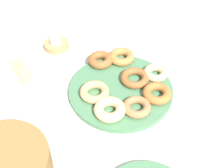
{
  "coord_description": "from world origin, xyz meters",
  "views": [
    {
      "loc": [
        -0.61,
        0.29,
        0.69
      ],
      "look_at": [
        0.0,
        0.03,
        0.05
      ],
      "focal_mm": 49.11,
      "sensor_mm": 36.0,
      "label": 1
    }
  ],
  "objects_px": {
    "donut_3": "(101,60)",
    "donut_4": "(110,109)",
    "donut_1": "(135,78)",
    "candle_holder": "(56,45)",
    "fruit_bowl": "(26,79)",
    "tealight": "(56,41)",
    "melon_chunk_right": "(17,65)",
    "basket": "(4,167)",
    "donut_2": "(95,92)",
    "donut_5": "(156,73)",
    "donut_0": "(157,93)",
    "donut_plate": "(121,90)",
    "melon_chunk_left": "(26,77)",
    "donut_6": "(122,57)",
    "donut_7": "(137,107)"
  },
  "relations": [
    {
      "from": "tealight",
      "to": "melon_chunk_left",
      "type": "relative_size",
      "value": 1.14
    },
    {
      "from": "donut_2",
      "to": "melon_chunk_right",
      "type": "distance_m",
      "value": 0.26
    },
    {
      "from": "donut_0",
      "to": "donut_5",
      "type": "height_order",
      "value": "donut_0"
    },
    {
      "from": "donut_4",
      "to": "melon_chunk_right",
      "type": "height_order",
      "value": "melon_chunk_right"
    },
    {
      "from": "donut_6",
      "to": "donut_7",
      "type": "height_order",
      "value": "donut_6"
    },
    {
      "from": "donut_2",
      "to": "tealight",
      "type": "xyz_separation_m",
      "value": [
        0.3,
        0.04,
        -0.0
      ]
    },
    {
      "from": "donut_0",
      "to": "melon_chunk_left",
      "type": "distance_m",
      "value": 0.4
    },
    {
      "from": "donut_2",
      "to": "donut_7",
      "type": "distance_m",
      "value": 0.14
    },
    {
      "from": "donut_3",
      "to": "melon_chunk_right",
      "type": "height_order",
      "value": "melon_chunk_right"
    },
    {
      "from": "candle_holder",
      "to": "melon_chunk_left",
      "type": "height_order",
      "value": "melon_chunk_left"
    },
    {
      "from": "melon_chunk_right",
      "to": "donut_plate",
      "type": "bearing_deg",
      "value": -123.95
    },
    {
      "from": "donut_0",
      "to": "donut_4",
      "type": "distance_m",
      "value": 0.16
    },
    {
      "from": "donut_0",
      "to": "basket",
      "type": "xyz_separation_m",
      "value": [
        -0.07,
        0.46,
        0.01
      ]
    },
    {
      "from": "candle_holder",
      "to": "melon_chunk_right",
      "type": "distance_m",
      "value": 0.2
    },
    {
      "from": "donut_1",
      "to": "melon_chunk_left",
      "type": "height_order",
      "value": "melon_chunk_left"
    },
    {
      "from": "donut_1",
      "to": "donut_3",
      "type": "relative_size",
      "value": 1.09
    },
    {
      "from": "donut_3",
      "to": "donut_4",
      "type": "distance_m",
      "value": 0.22
    },
    {
      "from": "donut_4",
      "to": "donut_6",
      "type": "height_order",
      "value": "donut_4"
    },
    {
      "from": "donut_4",
      "to": "basket",
      "type": "relative_size",
      "value": 0.41
    },
    {
      "from": "donut_3",
      "to": "melon_chunk_left",
      "type": "bearing_deg",
      "value": 93.47
    },
    {
      "from": "donut_2",
      "to": "donut_5",
      "type": "bearing_deg",
      "value": -89.65
    },
    {
      "from": "donut_0",
      "to": "basket",
      "type": "height_order",
      "value": "basket"
    },
    {
      "from": "basket",
      "to": "donut_3",
      "type": "bearing_deg",
      "value": -51.81
    },
    {
      "from": "donut_4",
      "to": "melon_chunk_right",
      "type": "xyz_separation_m",
      "value": [
        0.26,
        0.21,
        0.03
      ]
    },
    {
      "from": "donut_1",
      "to": "donut_7",
      "type": "height_order",
      "value": "same"
    },
    {
      "from": "donut_1",
      "to": "donut_4",
      "type": "xyz_separation_m",
      "value": [
        -0.09,
        0.13,
        0.0
      ]
    },
    {
      "from": "donut_5",
      "to": "fruit_bowl",
      "type": "xyz_separation_m",
      "value": [
        0.15,
        0.39,
        -0.01
      ]
    },
    {
      "from": "donut_2",
      "to": "basket",
      "type": "bearing_deg",
      "value": 118.05
    },
    {
      "from": "basket",
      "to": "melon_chunk_left",
      "type": "relative_size",
      "value": 6.27
    },
    {
      "from": "donut_0",
      "to": "donut_1",
      "type": "relative_size",
      "value": 0.96
    },
    {
      "from": "donut_6",
      "to": "donut_5",
      "type": "bearing_deg",
      "value": -150.35
    },
    {
      "from": "donut_4",
      "to": "tealight",
      "type": "distance_m",
      "value": 0.39
    },
    {
      "from": "donut_3",
      "to": "donut_5",
      "type": "distance_m",
      "value": 0.19
    },
    {
      "from": "fruit_bowl",
      "to": "donut_4",
      "type": "bearing_deg",
      "value": -140.46
    },
    {
      "from": "candle_holder",
      "to": "fruit_bowl",
      "type": "height_order",
      "value": "fruit_bowl"
    },
    {
      "from": "donut_3",
      "to": "fruit_bowl",
      "type": "height_order",
      "value": "donut_3"
    },
    {
      "from": "donut_4",
      "to": "candle_holder",
      "type": "xyz_separation_m",
      "value": [
        0.38,
        0.05,
        -0.02
      ]
    },
    {
      "from": "donut_2",
      "to": "donut_6",
      "type": "distance_m",
      "value": 0.19
    },
    {
      "from": "donut_2",
      "to": "melon_chunk_left",
      "type": "xyz_separation_m",
      "value": [
        0.12,
        0.18,
        0.03
      ]
    },
    {
      "from": "basket",
      "to": "fruit_bowl",
      "type": "distance_m",
      "value": 0.33
    },
    {
      "from": "donut_4",
      "to": "fruit_bowl",
      "type": "xyz_separation_m",
      "value": [
        0.23,
        0.19,
        -0.01
      ]
    },
    {
      "from": "donut_plate",
      "to": "donut_3",
      "type": "bearing_deg",
      "value": 5.04
    },
    {
      "from": "donut_6",
      "to": "donut_plate",
      "type": "bearing_deg",
      "value": 154.14
    },
    {
      "from": "tealight",
      "to": "melon_chunk_right",
      "type": "height_order",
      "value": "melon_chunk_right"
    },
    {
      "from": "candle_holder",
      "to": "melon_chunk_left",
      "type": "distance_m",
      "value": 0.24
    },
    {
      "from": "donut_3",
      "to": "donut_1",
      "type": "bearing_deg",
      "value": -151.79
    },
    {
      "from": "donut_5",
      "to": "donut_6",
      "type": "bearing_deg",
      "value": 29.65
    },
    {
      "from": "donut_5",
      "to": "basket",
      "type": "height_order",
      "value": "basket"
    },
    {
      "from": "donut_4",
      "to": "donut_1",
      "type": "bearing_deg",
      "value": -53.96
    },
    {
      "from": "candle_holder",
      "to": "basket",
      "type": "xyz_separation_m",
      "value": [
        -0.46,
        0.26,
        0.03
      ]
    }
  ]
}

